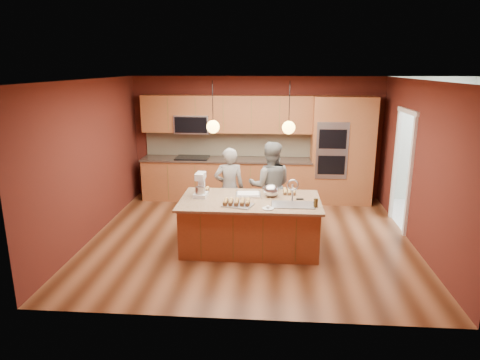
# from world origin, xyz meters

# --- Properties ---
(floor) EXTENTS (5.50, 5.50, 0.00)m
(floor) POSITION_xyz_m (0.00, 0.00, 0.00)
(floor) COLOR #462311
(floor) RESTS_ON ground
(ceiling) EXTENTS (5.50, 5.50, 0.00)m
(ceiling) POSITION_xyz_m (0.00, 0.00, 2.70)
(ceiling) COLOR silver
(ceiling) RESTS_ON ground
(wall_back) EXTENTS (5.50, 0.00, 5.50)m
(wall_back) POSITION_xyz_m (0.00, 2.50, 1.35)
(wall_back) COLOR #4D1B14
(wall_back) RESTS_ON ground
(wall_front) EXTENTS (5.50, 0.00, 5.50)m
(wall_front) POSITION_xyz_m (0.00, -2.50, 1.35)
(wall_front) COLOR #4D1B14
(wall_front) RESTS_ON ground
(wall_left) EXTENTS (0.00, 5.00, 5.00)m
(wall_left) POSITION_xyz_m (-2.75, 0.00, 1.35)
(wall_left) COLOR #4D1B14
(wall_left) RESTS_ON ground
(wall_right) EXTENTS (0.00, 5.00, 5.00)m
(wall_right) POSITION_xyz_m (2.75, 0.00, 1.35)
(wall_right) COLOR #4D1B14
(wall_right) RESTS_ON ground
(cabinet_run) EXTENTS (3.74, 0.64, 2.30)m
(cabinet_run) POSITION_xyz_m (-0.68, 2.25, 0.98)
(cabinet_run) COLOR brown
(cabinet_run) RESTS_ON floor
(oven_column) EXTENTS (1.30, 0.62, 2.30)m
(oven_column) POSITION_xyz_m (1.85, 2.19, 1.15)
(oven_column) COLOR brown
(oven_column) RESTS_ON floor
(doorway_trim) EXTENTS (0.08, 1.11, 2.20)m
(doorway_trim) POSITION_xyz_m (2.73, 0.80, 1.05)
(doorway_trim) COLOR silver
(doorway_trim) RESTS_ON wall_right
(pendant_left) EXTENTS (0.20, 0.20, 0.80)m
(pendant_left) POSITION_xyz_m (-0.56, -0.41, 2.00)
(pendant_left) COLOR black
(pendant_left) RESTS_ON ceiling
(pendant_right) EXTENTS (0.20, 0.20, 0.80)m
(pendant_right) POSITION_xyz_m (0.60, -0.41, 2.00)
(pendant_right) COLOR black
(pendant_right) RESTS_ON ceiling
(island) EXTENTS (2.25, 1.27, 1.21)m
(island) POSITION_xyz_m (0.04, -0.42, 0.43)
(island) COLOR brown
(island) RESTS_ON floor
(person_left) EXTENTS (0.61, 0.46, 1.51)m
(person_left) POSITION_xyz_m (-0.41, 0.47, 0.75)
(person_left) COLOR black
(person_left) RESTS_ON floor
(person_right) EXTENTS (0.79, 0.62, 1.62)m
(person_right) POSITION_xyz_m (0.33, 0.47, 0.81)
(person_right) COLOR slate
(person_right) RESTS_ON floor
(stand_mixer) EXTENTS (0.22, 0.30, 0.40)m
(stand_mixer) POSITION_xyz_m (-0.80, -0.30, 1.00)
(stand_mixer) COLOR silver
(stand_mixer) RESTS_ON island
(sheet_cake) EXTENTS (0.43, 0.33, 0.05)m
(sheet_cake) POSITION_xyz_m (-0.02, -0.20, 0.85)
(sheet_cake) COLOR white
(sheet_cake) RESTS_ON island
(cooling_rack) EXTENTS (0.51, 0.43, 0.02)m
(cooling_rack) POSITION_xyz_m (-0.15, -0.73, 0.84)
(cooling_rack) COLOR #A5A7AC
(cooling_rack) RESTS_ON island
(mixing_bowl) EXTENTS (0.26, 0.26, 0.22)m
(mixing_bowl) POSITION_xyz_m (0.35, -0.22, 0.93)
(mixing_bowl) COLOR silver
(mixing_bowl) RESTS_ON island
(plate) EXTENTS (0.17, 0.17, 0.01)m
(plate) POSITION_xyz_m (0.31, -0.86, 0.84)
(plate) COLOR silver
(plate) RESTS_ON island
(tumbler) EXTENTS (0.07, 0.07, 0.13)m
(tumbler) POSITION_xyz_m (1.04, -0.71, 0.90)
(tumbler) COLOR #3E2A0F
(tumbler) RESTS_ON island
(phone) EXTENTS (0.12, 0.07, 0.01)m
(phone) POSITION_xyz_m (0.82, -0.34, 0.84)
(phone) COLOR black
(phone) RESTS_ON island
(cupcakes_left) EXTENTS (0.25, 0.16, 0.07)m
(cupcakes_left) POSITION_xyz_m (-0.82, 0.01, 0.87)
(cupcakes_left) COLOR tan
(cupcakes_left) RESTS_ON island
(cupcakes_rack) EXTENTS (0.43, 0.26, 0.08)m
(cupcakes_rack) POSITION_xyz_m (-0.17, -0.71, 0.89)
(cupcakes_rack) COLOR tan
(cupcakes_rack) RESTS_ON island
(cupcakes_right) EXTENTS (0.23, 0.30, 0.07)m
(cupcakes_right) POSITION_xyz_m (0.66, -0.00, 0.86)
(cupcakes_right) COLOR tan
(cupcakes_right) RESTS_ON island
(dryer) EXTENTS (0.69, 0.70, 0.90)m
(dryer) POSITION_xyz_m (4.22, 1.58, 0.45)
(dryer) COLOR silver
(dryer) RESTS_ON floor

